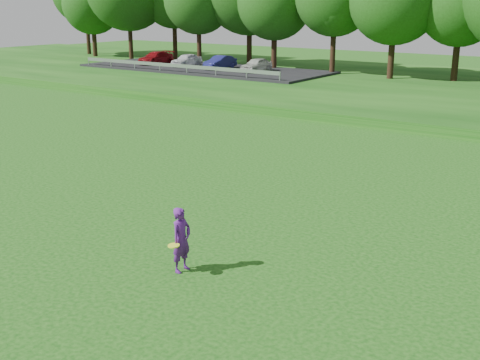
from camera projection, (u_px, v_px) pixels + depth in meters
The scene contains 5 objects.
ground at pixel (140, 242), 17.35m from camera, with size 140.00×140.00×0.00m, color #0F410C.
berm at pixel (469, 93), 43.90m from camera, with size 130.00×30.00×0.60m, color #0F410C.
walking_path at pixel (397, 128), 33.01m from camera, with size 130.00×1.60×0.04m, color gray.
parking_lot at pixel (200, 65), 56.14m from camera, with size 24.00×9.00×1.38m.
woman at pixel (181, 240), 15.26m from camera, with size 0.43×0.85×1.71m.
Camera 1 is at (11.65, -11.52, 6.64)m, focal length 45.00 mm.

